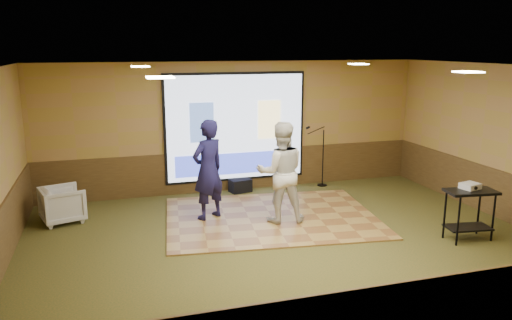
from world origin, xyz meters
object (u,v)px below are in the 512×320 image
object	(u,v)px
player_left	(208,170)
dance_floor	(271,217)
mic_stand	(321,166)
projector	(470,186)
av_table	(470,206)
banquet_chair	(63,204)
player_right	(281,172)
duffel_bag	(240,185)
projector_screen	(236,128)

from	to	relation	value
player_left	dance_floor	bearing A→B (deg)	138.30
mic_stand	projector	bearing A→B (deg)	-62.40
av_table	banquet_chair	xyz separation A→B (m)	(-6.89, 3.02, -0.27)
player_left	player_right	xyz separation A→B (m)	(1.29, -0.56, -0.01)
projector	mic_stand	size ratio (longest dim) A/B	0.21
duffel_bag	mic_stand	bearing A→B (deg)	-1.64
player_right	av_table	size ratio (longest dim) A/B	2.15
duffel_bag	player_right	bearing A→B (deg)	-84.61
projector_screen	player_left	bearing A→B (deg)	-119.38
player_right	duffel_bag	distance (m)	2.38
projector_screen	player_right	size ratio (longest dim) A/B	1.72
dance_floor	projector	size ratio (longest dim) A/B	13.41
player_left	player_right	bearing A→B (deg)	128.00
player_right	projector_screen	bearing A→B (deg)	-74.01
dance_floor	banquet_chair	size ratio (longest dim) A/B	5.34
av_table	duffel_bag	bearing A→B (deg)	127.49
dance_floor	av_table	distance (m)	3.66
banquet_chair	duffel_bag	world-z (taller)	banquet_chair
projector_screen	projector	size ratio (longest dim) A/B	10.87
projector_screen	mic_stand	distance (m)	2.28
projector_screen	dance_floor	size ratio (longest dim) A/B	0.81
player_left	projector	bearing A→B (deg)	123.25
mic_stand	player_right	bearing A→B (deg)	-118.19
dance_floor	av_table	size ratio (longest dim) A/B	4.54
av_table	duffel_bag	distance (m)	5.07
player_left	av_table	size ratio (longest dim) A/B	2.17
projector	duffel_bag	distance (m)	5.06
av_table	projector	world-z (taller)	projector
av_table	projector_screen	bearing A→B (deg)	126.63
player_left	projector_screen	bearing A→B (deg)	-147.80
av_table	mic_stand	bearing A→B (deg)	105.13
mic_stand	duffel_bag	size ratio (longest dim) A/B	3.09
player_right	av_table	bearing A→B (deg)	157.99
player_left	av_table	distance (m)	4.79
av_table	projector	size ratio (longest dim) A/B	2.95
player_right	duffel_bag	bearing A→B (deg)	-74.62
projector	banquet_chair	world-z (taller)	projector
dance_floor	duffel_bag	distance (m)	1.94
player_right	mic_stand	distance (m)	2.85
projector_screen	player_left	distance (m)	2.16
dance_floor	player_left	bearing A→B (deg)	166.72
av_table	banquet_chair	distance (m)	7.52
player_left	mic_stand	bearing A→B (deg)	178.94
player_left	player_right	world-z (taller)	player_left
av_table	mic_stand	size ratio (longest dim) A/B	0.61
player_left	av_table	bearing A→B (deg)	122.06
projector_screen	av_table	bearing A→B (deg)	-53.37
dance_floor	projector_screen	bearing A→B (deg)	94.35
projector_screen	dance_floor	world-z (taller)	projector_screen
projector_screen	banquet_chair	world-z (taller)	projector_screen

